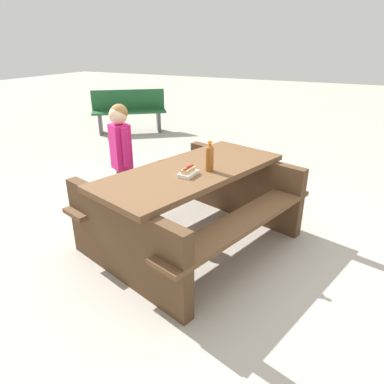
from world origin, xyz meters
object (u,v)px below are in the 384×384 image
Objects in this scene: picnic_table at (192,200)px; soda_bottle at (210,157)px; park_bench_near at (129,110)px; hotdog_tray at (188,172)px; child_in_coat at (121,147)px.

picnic_table is 0.46m from soda_bottle.
soda_bottle is at bearing 44.46° from park_bench_near.
park_bench_near is (-3.39, -3.15, 0.00)m from picnic_table.
hotdog_tray is 1.03m from child_in_coat.
hotdog_tray reaches higher than picnic_table.
soda_bottle reaches higher than hotdog_tray.
child_in_coat is (-0.17, -1.07, -0.10)m from soda_bottle.
soda_bottle is 0.18× the size of park_bench_near.
picnic_table is at bearing -83.92° from soda_bottle.
hotdog_tray is (0.17, 0.05, 0.34)m from picnic_table.
child_in_coat is at bearing 34.99° from park_bench_near.
park_bench_near is at bearing -145.01° from child_in_coat.
child_in_coat is 3.92m from park_bench_near.
child_in_coat is at bearing -99.23° from soda_bottle.
park_bench_near reaches higher than hotdog_tray.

